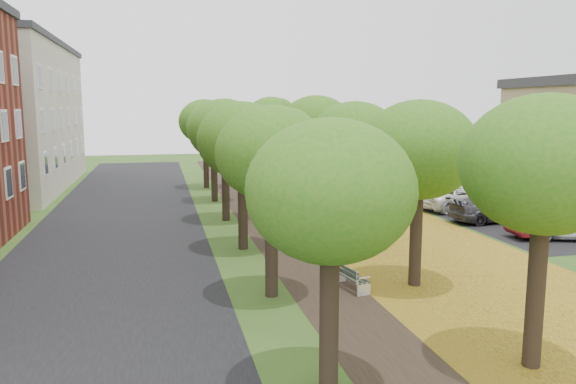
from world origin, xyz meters
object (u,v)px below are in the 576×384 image
bench (350,277)px  car_red (555,223)px  car_silver (566,225)px  car_grey (493,209)px  car_white (456,197)px

bench → car_red: 12.21m
bench → car_silver: 12.34m
bench → car_grey: bearing=-62.7°
car_grey → car_white: size_ratio=0.92×
car_red → car_white: size_ratio=0.82×
car_white → bench: bearing=121.9°
car_silver → car_white: (-0.94, 7.81, 0.04)m
car_silver → car_white: size_ratio=0.77×
car_grey → car_white: 3.65m
car_grey → car_silver: bearing=-170.8°
bench → car_silver: (11.55, 4.33, 0.25)m
car_silver → car_grey: car_grey is taller
car_silver → car_white: bearing=27.8°
car_silver → car_red: car_red is taller
car_grey → car_white: bearing=-3.4°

